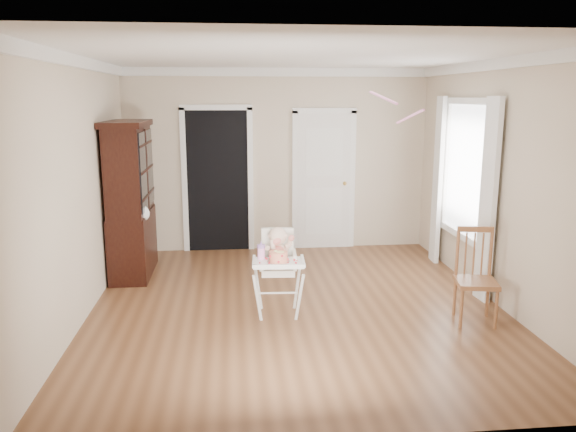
{
  "coord_description": "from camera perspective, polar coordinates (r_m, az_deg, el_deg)",
  "views": [
    {
      "loc": [
        -0.69,
        -5.87,
        2.29
      ],
      "look_at": [
        -0.13,
        -0.3,
        1.1
      ],
      "focal_mm": 35.0,
      "sensor_mm": 36.0,
      "label": 1
    }
  ],
  "objects": [
    {
      "name": "doorway",
      "position": [
        8.44,
        -7.16,
        3.88
      ],
      "size": [
        1.06,
        0.05,
        2.22
      ],
      "color": "black",
      "rests_on": "wall_back"
    },
    {
      "name": "cake",
      "position": [
        5.69,
        -0.97,
        -4.17
      ],
      "size": [
        0.24,
        0.24,
        0.11
      ],
      "color": "silver",
      "rests_on": "high_chair"
    },
    {
      "name": "baby",
      "position": [
        5.92,
        -1.02,
        -3.31
      ],
      "size": [
        0.28,
        0.22,
        0.44
      ],
      "rotation": [
        0.0,
        0.0,
        -0.06
      ],
      "color": "beige",
      "rests_on": "high_chair"
    },
    {
      "name": "ceiling",
      "position": [
        5.92,
        0.95,
        15.98
      ],
      "size": [
        5.0,
        5.0,
        0.0
      ],
      "primitive_type": "plane",
      "rotation": [
        3.14,
        0.0,
        0.0
      ],
      "color": "white",
      "rests_on": "wall_back"
    },
    {
      "name": "wall_right",
      "position": [
        6.63,
        20.64,
        3.09
      ],
      "size": [
        0.0,
        5.0,
        5.0
      ],
      "primitive_type": "plane",
      "rotation": [
        1.57,
        0.0,
        -1.57
      ],
      "color": "beige",
      "rests_on": "floor"
    },
    {
      "name": "sippy_cup",
      "position": [
        5.78,
        -2.74,
        -3.62
      ],
      "size": [
        0.08,
        0.08,
        0.2
      ],
      "rotation": [
        0.0,
        0.0,
        -0.06
      ],
      "color": "#F294CE",
      "rests_on": "high_chair"
    },
    {
      "name": "crown_molding",
      "position": [
        5.92,
        0.95,
        15.4
      ],
      "size": [
        4.5,
        5.0,
        0.12
      ],
      "primitive_type": null,
      "color": "white",
      "rests_on": "ceiling"
    },
    {
      "name": "wall_back",
      "position": [
        8.45,
        -1.06,
        5.63
      ],
      "size": [
        4.5,
        0.0,
        4.5
      ],
      "primitive_type": "plane",
      "rotation": [
        1.57,
        0.0,
        0.0
      ],
      "color": "beige",
      "rests_on": "floor"
    },
    {
      "name": "dining_chair",
      "position": [
        6.12,
        18.53,
        -6.08
      ],
      "size": [
        0.47,
        0.47,
        0.97
      ],
      "rotation": [
        0.0,
        0.0,
        -0.19
      ],
      "color": "brown",
      "rests_on": "floor"
    },
    {
      "name": "closet_door",
      "position": [
        8.55,
        3.65,
        3.49
      ],
      "size": [
        0.96,
        0.09,
        2.13
      ],
      "color": "white",
      "rests_on": "wall_back"
    },
    {
      "name": "high_chair",
      "position": [
        5.94,
        -1.03,
        -4.75
      ],
      "size": [
        0.57,
        0.69,
        0.94
      ],
      "rotation": [
        0.0,
        0.0,
        -0.06
      ],
      "color": "white",
      "rests_on": "floor"
    },
    {
      "name": "wall_left",
      "position": [
        6.15,
        -20.43,
        2.46
      ],
      "size": [
        0.0,
        5.0,
        5.0
      ],
      "primitive_type": "plane",
      "rotation": [
        1.57,
        0.0,
        1.57
      ],
      "color": "beige",
      "rests_on": "floor"
    },
    {
      "name": "floor",
      "position": [
        6.34,
        0.87,
        -9.17
      ],
      "size": [
        5.0,
        5.0,
        0.0
      ],
      "primitive_type": "plane",
      "color": "brown",
      "rests_on": "ground"
    },
    {
      "name": "china_cabinet",
      "position": [
        7.48,
        -15.67,
        1.64
      ],
      "size": [
        0.53,
        1.18,
        2.0
      ],
      "color": "black",
      "rests_on": "floor"
    },
    {
      "name": "window_right",
      "position": [
        7.33,
        17.36,
        3.6
      ],
      "size": [
        0.13,
        1.84,
        2.3
      ],
      "color": "white",
      "rests_on": "wall_right"
    },
    {
      "name": "streamer",
      "position": [
        6.45,
        9.67,
        11.76
      ],
      "size": [
        0.22,
        0.46,
        0.15
      ],
      "primitive_type": null,
      "rotation": [
        0.26,
        0.0,
        0.39
      ],
      "color": "#FF93CA",
      "rests_on": "ceiling"
    }
  ]
}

